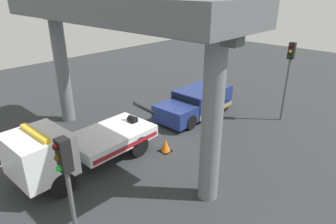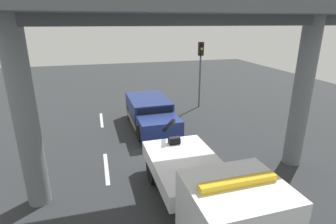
{
  "view_description": "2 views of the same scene",
  "coord_description": "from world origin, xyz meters",
  "px_view_note": "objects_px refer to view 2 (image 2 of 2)",
  "views": [
    {
      "loc": [
        9.27,
        10.22,
        7.36
      ],
      "look_at": [
        -1.12,
        0.46,
        1.25
      ],
      "focal_mm": 31.61,
      "sensor_mm": 36.0,
      "label": 1
    },
    {
      "loc": [
        10.19,
        -2.86,
        5.84
      ],
      "look_at": [
        -1.16,
        0.24,
        1.84
      ],
      "focal_mm": 28.44,
      "sensor_mm": 36.0,
      "label": 2
    }
  ],
  "objects_px": {
    "traffic_cone_orange": "(207,152)",
    "traffic_light_near": "(201,61)",
    "towed_van_green": "(150,114)",
    "tow_truck_white": "(209,191)"
  },
  "relations": [
    {
      "from": "towed_van_green",
      "to": "traffic_cone_orange",
      "type": "bearing_deg",
      "value": 20.15
    },
    {
      "from": "towed_van_green",
      "to": "traffic_cone_orange",
      "type": "xyz_separation_m",
      "value": [
        4.52,
        1.66,
        -0.47
      ]
    },
    {
      "from": "tow_truck_white",
      "to": "traffic_cone_orange",
      "type": "height_order",
      "value": "tow_truck_white"
    },
    {
      "from": "tow_truck_white",
      "to": "towed_van_green",
      "type": "relative_size",
      "value": 1.39
    },
    {
      "from": "towed_van_green",
      "to": "traffic_light_near",
      "type": "xyz_separation_m",
      "value": [
        -2.79,
        4.15,
        2.54
      ]
    },
    {
      "from": "tow_truck_white",
      "to": "towed_van_green",
      "type": "height_order",
      "value": "tow_truck_white"
    },
    {
      "from": "traffic_cone_orange",
      "to": "traffic_light_near",
      "type": "bearing_deg",
      "value": 161.21
    },
    {
      "from": "tow_truck_white",
      "to": "towed_van_green",
      "type": "xyz_separation_m",
      "value": [
        -8.37,
        -0.02,
        -0.42
      ]
    },
    {
      "from": "towed_van_green",
      "to": "traffic_cone_orange",
      "type": "relative_size",
      "value": 8.16
    },
    {
      "from": "traffic_light_near",
      "to": "traffic_cone_orange",
      "type": "relative_size",
      "value": 7.1
    }
  ]
}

